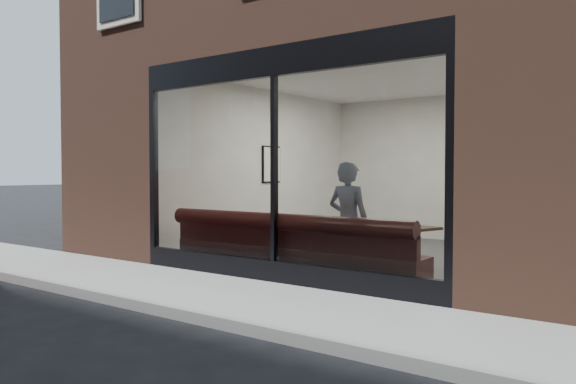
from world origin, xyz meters
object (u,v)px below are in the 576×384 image
Objects in this scene: cafe_table_left at (271,221)px; cafe_chair_right at (468,257)px; banquette at (291,262)px; person at (348,222)px; cafe_table_right at (410,228)px.

cafe_chair_right is (2.69, 1.35, -0.50)m from cafe_table_left.
banquette is 1.10m from cafe_table_left.
person is at bearing 61.04° from cafe_chair_right.
cafe_table_left is 1.09× the size of cafe_table_right.
cafe_chair_right is (0.42, 1.14, -0.50)m from cafe_table_right.
person reaches higher than cafe_chair_right.
banquette is 9.94× the size of cafe_chair_right.
cafe_table_right is at bearing 27.12° from banquette.
cafe_table_left is 3.05m from cafe_chair_right.
banquette is 1.03m from person.
cafe_table_left is at bearing -174.87° from cafe_table_right.
cafe_table_left is at bearing 145.34° from banquette.
cafe_table_left is at bearing -11.32° from person.
cafe_table_left reaches higher than cafe_chair_right.
person reaches higher than banquette.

